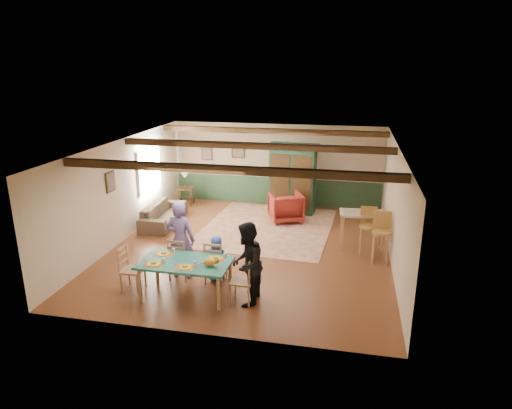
% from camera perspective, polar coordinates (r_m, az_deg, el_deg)
% --- Properties ---
extents(floor, '(8.00, 8.00, 0.00)m').
position_cam_1_polar(floor, '(11.89, -0.67, -5.47)').
color(floor, '#582B18').
rests_on(floor, ground).
extents(wall_back, '(7.00, 0.02, 2.70)m').
position_cam_1_polar(wall_back, '(15.24, 2.56, 4.99)').
color(wall_back, beige).
rests_on(wall_back, floor).
extents(wall_left, '(0.02, 8.00, 2.70)m').
position_cam_1_polar(wall_left, '(12.64, -16.39, 1.67)').
color(wall_left, beige).
rests_on(wall_left, floor).
extents(wall_right, '(0.02, 8.00, 2.70)m').
position_cam_1_polar(wall_right, '(11.25, 17.01, -0.30)').
color(wall_right, beige).
rests_on(wall_right, floor).
extents(ceiling, '(7.00, 8.00, 0.02)m').
position_cam_1_polar(ceiling, '(11.13, -0.71, 7.45)').
color(ceiling, silver).
rests_on(ceiling, wall_back).
extents(wainscot_back, '(6.95, 0.03, 0.90)m').
position_cam_1_polar(wainscot_back, '(15.44, 2.50, 1.71)').
color(wainscot_back, '#203B25').
rests_on(wainscot_back, floor).
extents(ceiling_beam_front, '(6.95, 0.16, 0.16)m').
position_cam_1_polar(ceiling_beam_front, '(8.96, -3.90, 4.37)').
color(ceiling_beam_front, black).
rests_on(ceiling_beam_front, ceiling).
extents(ceiling_beam_mid, '(6.95, 0.16, 0.16)m').
position_cam_1_polar(ceiling_beam_mid, '(11.53, -0.28, 7.34)').
color(ceiling_beam_mid, black).
rests_on(ceiling_beam_mid, ceiling).
extents(ceiling_beam_back, '(6.95, 0.16, 0.16)m').
position_cam_1_polar(ceiling_beam_back, '(14.05, 1.96, 9.15)').
color(ceiling_beam_back, black).
rests_on(ceiling_beam_back, ceiling).
extents(window_left, '(0.06, 1.60, 1.30)m').
position_cam_1_polar(window_left, '(14.05, -13.15, 4.30)').
color(window_left, white).
rests_on(window_left, wall_left).
extents(picture_left_wall, '(0.04, 0.42, 0.52)m').
position_cam_1_polar(picture_left_wall, '(12.02, -17.74, 2.73)').
color(picture_left_wall, '#7B6B5A').
rests_on(picture_left_wall, wall_left).
extents(picture_back_a, '(0.45, 0.04, 0.55)m').
position_cam_1_polar(picture_back_a, '(15.38, -2.25, 6.81)').
color(picture_back_a, '#7B6B5A').
rests_on(picture_back_a, wall_back).
extents(picture_back_b, '(0.38, 0.04, 0.48)m').
position_cam_1_polar(picture_back_b, '(15.71, -6.17, 6.39)').
color(picture_back_b, '#7B6B5A').
rests_on(picture_back_b, wall_back).
extents(dining_table, '(1.86, 1.05, 0.77)m').
position_cam_1_polar(dining_table, '(9.54, -8.77, -9.18)').
color(dining_table, '#1D5D51').
rests_on(dining_table, floor).
extents(dining_chair_far_left, '(0.44, 0.46, 0.98)m').
position_cam_1_polar(dining_chair_far_left, '(10.26, -9.47, -6.61)').
color(dining_chair_far_left, '#A17550').
rests_on(dining_chair_far_left, floor).
extents(dining_chair_far_right, '(0.44, 0.46, 0.98)m').
position_cam_1_polar(dining_chair_far_right, '(10.00, -5.06, -7.09)').
color(dining_chair_far_right, '#A17550').
rests_on(dining_chair_far_right, floor).
extents(dining_chair_end_left, '(0.46, 0.44, 0.98)m').
position_cam_1_polar(dining_chair_end_left, '(9.96, -15.21, -7.78)').
color(dining_chair_end_left, '#A17550').
rests_on(dining_chair_end_left, floor).
extents(dining_chair_end_right, '(0.46, 0.44, 0.98)m').
position_cam_1_polar(dining_chair_end_right, '(9.17, -1.79, -9.42)').
color(dining_chair_end_right, '#A17550').
rests_on(dining_chair_end_right, floor).
extents(person_man, '(0.65, 0.43, 1.77)m').
position_cam_1_polar(person_man, '(10.18, -9.41, -4.38)').
color(person_man, slate).
rests_on(person_man, floor).
extents(person_woman, '(0.65, 0.83, 1.70)m').
position_cam_1_polar(person_woman, '(8.99, -1.17, -7.44)').
color(person_woman, black).
rests_on(person_woman, floor).
extents(person_child, '(0.51, 0.33, 1.03)m').
position_cam_1_polar(person_child, '(10.06, -4.92, -6.76)').
color(person_child, '#2948A6').
rests_on(person_child, floor).
extents(cat, '(0.37, 0.15, 0.18)m').
position_cam_1_polar(cat, '(9.07, -5.78, -7.17)').
color(cat, '#BC7421').
rests_on(cat, dining_table).
extents(place_setting_near_left, '(0.41, 0.31, 0.11)m').
position_cam_1_polar(place_setting_near_left, '(9.35, -12.71, -7.00)').
color(place_setting_near_left, yellow).
rests_on(place_setting_near_left, dining_table).
extents(place_setting_near_center, '(0.41, 0.31, 0.11)m').
position_cam_1_polar(place_setting_near_center, '(9.10, -8.87, -7.47)').
color(place_setting_near_center, yellow).
rests_on(place_setting_near_center, dining_table).
extents(place_setting_far_left, '(0.41, 0.31, 0.11)m').
position_cam_1_polar(place_setting_far_left, '(9.78, -11.46, -5.81)').
color(place_setting_far_left, yellow).
rests_on(place_setting_far_left, dining_table).
extents(place_setting_far_right, '(0.41, 0.31, 0.11)m').
position_cam_1_polar(place_setting_far_right, '(9.40, -5.09, -6.50)').
color(place_setting_far_right, yellow).
rests_on(place_setting_far_right, dining_table).
extents(area_rug, '(3.84, 4.46, 0.01)m').
position_cam_1_polar(area_rug, '(13.33, 1.46, -2.87)').
color(area_rug, beige).
rests_on(area_rug, floor).
extents(armoire, '(1.62, 0.78, 2.21)m').
position_cam_1_polar(armoire, '(14.43, 4.61, 3.23)').
color(armoire, '#133121').
rests_on(armoire, floor).
extents(armchair, '(1.23, 1.24, 0.87)m').
position_cam_1_polar(armchair, '(13.77, 3.73, -0.34)').
color(armchair, '#541011').
rests_on(armchair, floor).
extents(sofa, '(0.91, 2.12, 0.61)m').
position_cam_1_polar(sofa, '(13.83, -11.50, -1.16)').
color(sofa, '#413428').
rests_on(sofa, floor).
extents(end_table, '(0.56, 0.56, 0.61)m').
position_cam_1_polar(end_table, '(15.49, -8.76, 1.01)').
color(end_table, black).
rests_on(end_table, floor).
extents(table_lamp, '(0.35, 0.35, 0.56)m').
position_cam_1_polar(table_lamp, '(15.34, -8.86, 3.12)').
color(table_lamp, '#CEBF85').
rests_on(table_lamp, end_table).
extents(counter_table, '(1.21, 0.76, 0.97)m').
position_cam_1_polar(counter_table, '(12.05, 13.08, -3.16)').
color(counter_table, beige).
rests_on(counter_table, floor).
extents(bar_stool_left, '(0.43, 0.47, 1.21)m').
position_cam_1_polar(bar_stool_left, '(11.62, 13.79, -3.35)').
color(bar_stool_left, tan).
rests_on(bar_stool_left, floor).
extents(bar_stool_right, '(0.45, 0.49, 1.25)m').
position_cam_1_polar(bar_stool_right, '(11.25, 15.37, -4.07)').
color(bar_stool_right, tan).
rests_on(bar_stool_right, floor).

